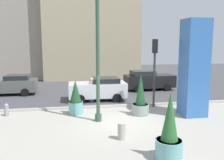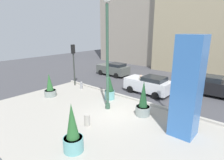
# 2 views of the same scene
# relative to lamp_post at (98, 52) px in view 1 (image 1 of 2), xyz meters

# --- Properties ---
(ground_plane) EXTENTS (60.00, 60.00, 0.00)m
(ground_plane) POSITION_rel_lamp_post_xyz_m (1.06, 3.59, -3.78)
(ground_plane) COLOR #47474C
(plaza_pavement) EXTENTS (18.00, 10.00, 0.02)m
(plaza_pavement) POSITION_rel_lamp_post_xyz_m (1.06, -2.41, -3.78)
(plaza_pavement) COLOR #ADA89E
(plaza_pavement) RESTS_ON ground_plane
(curb_strip) EXTENTS (18.00, 0.24, 0.16)m
(curb_strip) POSITION_rel_lamp_post_xyz_m (1.06, 2.71, -3.70)
(curb_strip) COLOR #B7B2A8
(curb_strip) RESTS_ON ground_plane
(lamp_post) EXTENTS (0.44, 0.44, 7.74)m
(lamp_post) POSITION_rel_lamp_post_xyz_m (0.00, 0.00, 0.00)
(lamp_post) COLOR #335642
(lamp_post) RESTS_ON ground_plane
(art_pillar_blue) EXTENTS (1.33, 1.33, 5.58)m
(art_pillar_blue) POSITION_rel_lamp_post_xyz_m (5.59, 0.19, -0.99)
(art_pillar_blue) COLOR #3870BC
(art_pillar_blue) RESTS_ON ground_plane
(potted_plant_mid_plaza) EXTENTS (0.85, 0.85, 2.06)m
(potted_plant_mid_plaza) POSITION_rel_lamp_post_xyz_m (-1.18, 1.57, -2.87)
(potted_plant_mid_plaza) COLOR #6BB2B2
(potted_plant_mid_plaza) RESTS_ON ground_plane
(potted_plant_by_pillar) EXTENTS (1.00, 1.00, 2.53)m
(potted_plant_by_pillar) POSITION_rel_lamp_post_xyz_m (2.06, -4.83, -2.80)
(potted_plant_by_pillar) COLOR #6BB2B2
(potted_plant_by_pillar) RESTS_ON ground_plane
(potted_plant_curbside) EXTENTS (1.01, 1.01, 2.49)m
(potted_plant_curbside) POSITION_rel_lamp_post_xyz_m (2.60, 0.76, -2.83)
(potted_plant_curbside) COLOR gray
(potted_plant_curbside) RESTS_ON ground_plane
(fire_hydrant) EXTENTS (0.36, 0.26, 0.75)m
(fire_hydrant) POSITION_rel_lamp_post_xyz_m (-5.18, 1.84, -3.41)
(fire_hydrant) COLOR #99999E
(fire_hydrant) RESTS_ON ground_plane
(concrete_bollard) EXTENTS (0.36, 0.36, 0.75)m
(concrete_bollard) POSITION_rel_lamp_post_xyz_m (0.73, -2.73, -3.41)
(concrete_bollard) COLOR #B2ADA3
(concrete_bollard) RESTS_ON ground_plane
(traffic_light_corner) EXTENTS (0.28, 0.42, 4.49)m
(traffic_light_corner) POSITION_rel_lamp_post_xyz_m (3.99, 2.40, -0.76)
(traffic_light_corner) COLOR #333833
(traffic_light_corner) RESTS_ON ground_plane
(car_passing_lane) EXTENTS (4.25, 2.04, 1.62)m
(car_passing_lane) POSITION_rel_lamp_post_xyz_m (-6.35, 8.18, -2.95)
(car_passing_lane) COLOR #565B56
(car_passing_lane) RESTS_ON ground_plane
(car_curb_east) EXTENTS (4.52, 2.23, 1.77)m
(car_curb_east) POSITION_rel_lamp_post_xyz_m (5.54, 8.28, -2.89)
(car_curb_east) COLOR black
(car_curb_east) RESTS_ON ground_plane
(car_curb_west) EXTENTS (4.24, 2.12, 1.68)m
(car_curb_west) POSITION_rel_lamp_post_xyz_m (0.58, 5.02, -2.92)
(car_curb_west) COLOR silver
(car_curb_west) RESTS_ON ground_plane
(pedestrian_by_curb) EXTENTS (0.42, 0.42, 1.78)m
(pedestrian_by_curb) POSITION_rel_lamp_post_xyz_m (0.04, 4.53, -2.79)
(pedestrian_by_curb) COLOR slate
(pedestrian_by_curb) RESTS_ON ground_plane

